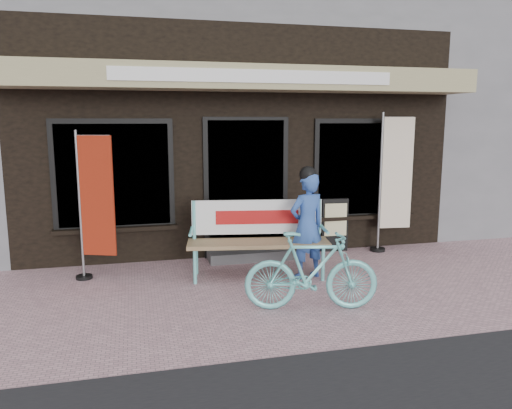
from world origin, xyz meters
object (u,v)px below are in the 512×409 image
object	(u,v)px
person	(307,223)
nobori_red	(94,204)
nobori_cream	(394,181)
menu_stand	(335,224)
bicycle	(311,271)
bench	(258,232)

from	to	relation	value
person	nobori_red	xyz separation A→B (m)	(-2.80, 0.59, 0.29)
nobori_cream	menu_stand	size ratio (longest dim) A/B	2.58
bicycle	nobori_red	xyz separation A→B (m)	(-2.45, 1.74, 0.59)
bench	menu_stand	world-z (taller)	bench
bench	nobori_cream	world-z (taller)	nobori_cream
person	nobori_red	bearing A→B (deg)	153.70
person	bicycle	bearing A→B (deg)	-121.57
bicycle	menu_stand	size ratio (longest dim) A/B	1.73
person	menu_stand	size ratio (longest dim) A/B	1.76
person	nobori_red	world-z (taller)	nobori_red
bicycle	menu_stand	xyz separation A→B (m)	(1.27, 2.36, -0.01)
bench	bicycle	xyz separation A→B (m)	(0.28, -1.40, -0.16)
person	nobori_cream	size ratio (longest dim) A/B	0.68
person	nobori_cream	distance (m)	2.15
bicycle	menu_stand	world-z (taller)	bicycle
nobori_cream	bench	bearing A→B (deg)	-157.22
person	bicycle	distance (m)	1.24
bicycle	nobori_cream	size ratio (longest dim) A/B	0.67
nobori_red	bicycle	bearing A→B (deg)	-15.25
menu_stand	nobori_cream	bearing A→B (deg)	-7.82
bench	bicycle	world-z (taller)	bench
nobori_red	menu_stand	distance (m)	3.82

